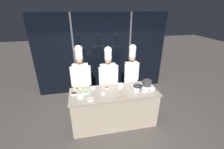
% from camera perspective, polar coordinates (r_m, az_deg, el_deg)
% --- Properties ---
extents(ground_plane, '(24.00, 24.00, 0.00)m').
position_cam_1_polar(ground_plane, '(4.23, 0.72, -17.52)').
color(ground_plane, '#47423D').
extents(window_wall_back, '(4.46, 0.09, 2.70)m').
position_cam_1_polar(window_wall_back, '(5.18, -3.60, 7.67)').
color(window_wall_back, black).
rests_on(window_wall_back, ground_plane).
extents(demo_counter, '(2.15, 0.82, 0.94)m').
position_cam_1_polar(demo_counter, '(3.94, 0.76, -12.40)').
color(demo_counter, gray).
rests_on(demo_counter, ground_plane).
extents(portable_stove, '(0.53, 0.32, 0.11)m').
position_cam_1_polar(portable_stove, '(3.83, 11.41, -4.82)').
color(portable_stove, silver).
rests_on(portable_stove, demo_counter).
extents(frying_pan, '(0.25, 0.43, 0.04)m').
position_cam_1_polar(frying_pan, '(3.75, 9.81, -4.06)').
color(frying_pan, '#232326').
rests_on(frying_pan, portable_stove).
extents(stock_pot, '(0.24, 0.21, 0.12)m').
position_cam_1_polar(stock_pot, '(3.82, 13.24, -3.01)').
color(stock_pot, '#333335').
rests_on(stock_pot, portable_stove).
extents(squeeze_bottle_oil, '(0.07, 0.07, 0.17)m').
position_cam_1_polar(squeeze_bottle_oil, '(3.79, -14.04, -4.95)').
color(squeeze_bottle_oil, beige).
rests_on(squeeze_bottle_oil, demo_counter).
extents(prep_bowl_garlic, '(0.17, 0.17, 0.04)m').
position_cam_1_polar(prep_bowl_garlic, '(3.96, 3.36, -3.88)').
color(prep_bowl_garlic, white).
rests_on(prep_bowl_garlic, demo_counter).
extents(prep_bowl_onion, '(0.11, 0.11, 0.04)m').
position_cam_1_polar(prep_bowl_onion, '(3.82, 2.95, -4.95)').
color(prep_bowl_onion, white).
rests_on(prep_bowl_onion, demo_counter).
extents(prep_bowl_rice, '(0.15, 0.15, 0.05)m').
position_cam_1_polar(prep_bowl_rice, '(3.51, -11.92, -8.25)').
color(prep_bowl_rice, white).
rests_on(prep_bowl_rice, demo_counter).
extents(prep_bowl_mushrooms, '(0.14, 0.14, 0.04)m').
position_cam_1_polar(prep_bowl_mushrooms, '(3.38, -8.18, -9.44)').
color(prep_bowl_mushrooms, white).
rests_on(prep_bowl_mushrooms, demo_counter).
extents(prep_bowl_shrimp, '(0.09, 0.09, 0.04)m').
position_cam_1_polar(prep_bowl_shrimp, '(3.56, -3.29, -7.32)').
color(prep_bowl_shrimp, white).
rests_on(prep_bowl_shrimp, demo_counter).
extents(prep_bowl_bell_pepper, '(0.11, 0.11, 0.05)m').
position_cam_1_polar(prep_bowl_bell_pepper, '(3.79, -1.98, -5.07)').
color(prep_bowl_bell_pepper, white).
rests_on(prep_bowl_bell_pepper, demo_counter).
extents(prep_bowl_soy_glaze, '(0.17, 0.17, 0.04)m').
position_cam_1_polar(prep_bowl_soy_glaze, '(3.68, -14.34, -6.94)').
color(prep_bowl_soy_glaze, white).
rests_on(prep_bowl_soy_glaze, demo_counter).
extents(prep_bowl_carrots, '(0.10, 0.10, 0.05)m').
position_cam_1_polar(prep_bowl_carrots, '(3.87, -11.80, -4.98)').
color(prep_bowl_carrots, white).
rests_on(prep_bowl_carrots, demo_counter).
extents(prep_bowl_ginger, '(0.12, 0.12, 0.04)m').
position_cam_1_polar(prep_bowl_ginger, '(3.83, -7.15, -5.05)').
color(prep_bowl_ginger, white).
rests_on(prep_bowl_ginger, demo_counter).
extents(prep_bowl_scallions, '(0.17, 0.17, 0.04)m').
position_cam_1_polar(prep_bowl_scallions, '(3.66, -9.74, -6.61)').
color(prep_bowl_scallions, white).
rests_on(prep_bowl_scallions, demo_counter).
extents(serving_spoon_slotted, '(0.27, 0.06, 0.02)m').
position_cam_1_polar(serving_spoon_slotted, '(3.47, 5.50, -8.57)').
color(serving_spoon_slotted, olive).
rests_on(serving_spoon_slotted, demo_counter).
extents(chef_head, '(0.56, 0.23, 1.94)m').
position_cam_1_polar(chef_head, '(4.25, -11.82, -0.03)').
color(chef_head, '#4C4C51').
rests_on(chef_head, ground_plane).
extents(chef_sous, '(0.56, 0.27, 1.88)m').
position_cam_1_polar(chef_sous, '(4.23, -1.41, -0.07)').
color(chef_sous, '#4C4C51').
rests_on(chef_sous, ground_plane).
extents(chef_line, '(0.47, 0.25, 1.88)m').
position_cam_1_polar(chef_line, '(4.49, 7.42, 1.67)').
color(chef_line, '#4C4C51').
rests_on(chef_line, ground_plane).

